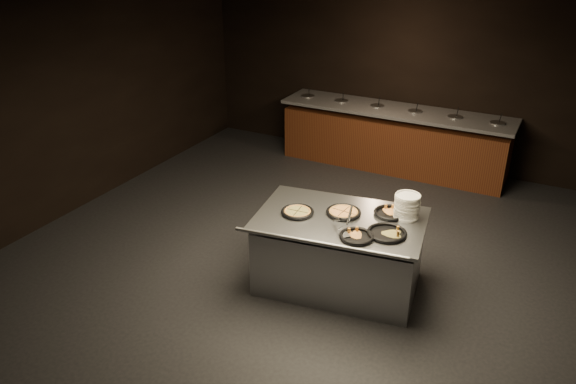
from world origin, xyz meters
name	(u,v)px	position (x,y,z in m)	size (l,w,h in m)	color
room	(294,159)	(0.00, 0.00, 1.45)	(7.02, 8.02, 2.92)	black
salad_bar	(393,143)	(0.00, 3.56, 0.44)	(3.70, 0.83, 1.18)	#592C14
serving_counter	(339,253)	(0.52, 0.06, 0.41)	(1.92, 1.39, 0.85)	#ADAFB4
plate_stack	(407,206)	(1.14, 0.39, 0.98)	(0.27, 0.27, 0.26)	white
pan_veggie_whole	(297,212)	(0.07, -0.06, 0.87)	(0.35, 0.35, 0.04)	black
pan_cheese_whole	(344,212)	(0.51, 0.16, 0.87)	(0.38, 0.38, 0.04)	black
pan_cheese_slices_a	(390,213)	(0.97, 0.38, 0.87)	(0.36, 0.36, 0.04)	black
pan_cheese_slices_b	(357,236)	(0.83, -0.25, 0.87)	(0.35, 0.35, 0.04)	black
pan_veggie_slices	(387,233)	(1.07, -0.05, 0.87)	(0.40, 0.40, 0.04)	black
server_left	(350,215)	(0.64, 0.03, 0.92)	(0.13, 0.33, 0.16)	#ADAFB4
server_right	(339,224)	(0.61, -0.20, 0.93)	(0.28, 0.26, 0.17)	#ADAFB4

